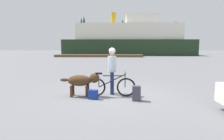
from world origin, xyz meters
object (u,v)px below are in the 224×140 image
sailboat_moored (171,52)px  ferry_boat (129,40)px  person_cyclist (112,66)px  backpack (136,93)px  bicycle (111,86)px  handbag_pannier (93,94)px  dog (82,81)px

sailboat_moored → ferry_boat: bearing=-154.1°
person_cyclist → ferry_boat: bearing=85.9°
ferry_boat → sailboat_moored: 11.50m
person_cyclist → backpack: size_ratio=3.49×
person_cyclist → ferry_boat: size_ratio=0.07×
bicycle → handbag_pannier: bicycle is taller
handbag_pannier → backpack: bearing=-6.0°
bicycle → handbag_pannier: size_ratio=5.47×
person_cyclist → sailboat_moored: sailboat_moored is taller
person_cyclist → dog: 1.25m
bicycle → backpack: bicycle is taller
bicycle → ferry_boat: ferry_boat is taller
handbag_pannier → sailboat_moored: 41.74m
handbag_pannier → sailboat_moored: bearing=71.6°
backpack → handbag_pannier: 1.49m
handbag_pannier → ferry_boat: bearing=84.9°
backpack → ferry_boat: (1.60, 34.86, 2.82)m
ferry_boat → handbag_pannier: bearing=-95.1°
backpack → handbag_pannier: bearing=174.0°
bicycle → sailboat_moored: sailboat_moored is taller
bicycle → dog: bearing=-179.9°
person_cyclist → bicycle: bearing=-95.8°
bicycle → handbag_pannier: (-0.59, -0.38, -0.21)m
person_cyclist → dog: bearing=-159.8°
bicycle → handbag_pannier: bearing=-147.5°
person_cyclist → sailboat_moored: bearing=72.1°
dog → handbag_pannier: dog is taller
ferry_boat → person_cyclist: bearing=-94.1°
person_cyclist → sailboat_moored: 40.81m
backpack → sailboat_moored: 41.44m
sailboat_moored → handbag_pannier: bearing=-108.4°
backpack → handbag_pannier: size_ratio=1.56×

